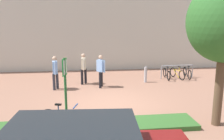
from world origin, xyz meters
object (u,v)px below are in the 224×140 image
at_px(bollard_steel, 146,75).
at_px(person_shirt_blue, 55,71).
at_px(bike_at_sign, 64,119).
at_px(bike_rack_cluster, 177,73).
at_px(person_casual_tan, 101,69).
at_px(person_shirt_white, 84,67).
at_px(parking_sign_post, 65,84).

height_order(bollard_steel, person_shirt_blue, person_shirt_blue).
distance_m(bike_at_sign, bike_rack_cluster, 8.95).
bearing_deg(person_casual_tan, person_shirt_blue, -176.23).
distance_m(bike_at_sign, person_shirt_white, 5.72).
bearing_deg(bike_rack_cluster, person_shirt_blue, -167.28).
bearing_deg(person_shirt_blue, person_casual_tan, 3.77).
bearing_deg(bike_rack_cluster, parking_sign_post, -134.32).
bearing_deg(bike_rack_cluster, person_shirt_white, -173.20).
height_order(parking_sign_post, person_shirt_white, parking_sign_post).
bearing_deg(person_shirt_white, bike_at_sign, -96.25).
bearing_deg(person_casual_tan, parking_sign_post, -106.24).
bearing_deg(bike_at_sign, person_shirt_white, 83.75).
height_order(person_shirt_white, person_casual_tan, same).
height_order(bike_at_sign, person_shirt_white, person_shirt_white).
bearing_deg(person_shirt_white, bike_rack_cluster, 6.80).
relative_size(parking_sign_post, bike_at_sign, 1.43).
relative_size(bike_rack_cluster, person_casual_tan, 1.22).
height_order(bike_rack_cluster, person_shirt_blue, person_shirt_blue).
bearing_deg(bike_at_sign, parking_sign_post, -37.27).
bearing_deg(person_shirt_white, bollard_steel, -0.60).
bearing_deg(person_shirt_blue, bike_at_sign, -80.23).
bearing_deg(bike_at_sign, person_casual_tan, 72.71).
xyz_separation_m(bike_at_sign, person_shirt_blue, (-0.81, 4.72, 0.63)).
height_order(parking_sign_post, person_casual_tan, parking_sign_post).
distance_m(bike_rack_cluster, person_shirt_blue, 7.34).
bearing_deg(person_casual_tan, bike_rack_cluster, 16.87).
xyz_separation_m(bike_at_sign, bollard_steel, (4.14, 5.61, 0.10)).
distance_m(bike_rack_cluster, bollard_steel, 2.30).
bearing_deg(bike_at_sign, bike_rack_cluster, 45.04).
bearing_deg(bollard_steel, bike_rack_cluster, 18.17).
distance_m(parking_sign_post, bike_at_sign, 1.18).
height_order(bollard_steel, person_casual_tan, person_casual_tan).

